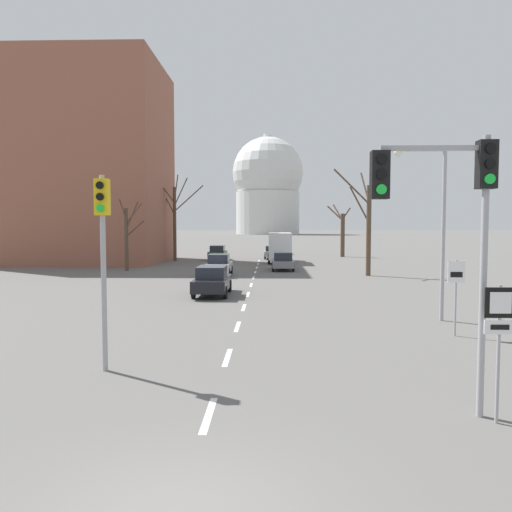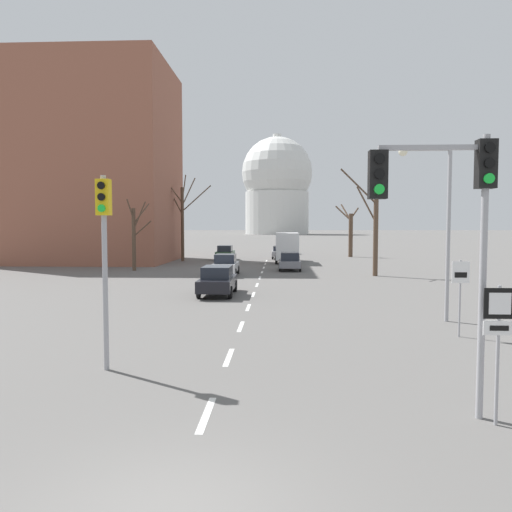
{
  "view_description": "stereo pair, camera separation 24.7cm",
  "coord_description": "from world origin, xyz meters",
  "views": [
    {
      "loc": [
        1.27,
        -6.34,
        3.92
      ],
      "look_at": [
        0.9,
        6.29,
        3.14
      ],
      "focal_mm": 35.0,
      "sensor_mm": 36.0,
      "label": 1
    },
    {
      "loc": [
        1.52,
        -6.33,
        3.92
      ],
      "look_at": [
        0.9,
        6.29,
        3.14
      ],
      "focal_mm": 35.0,
      "sensor_mm": 36.0,
      "label": 2
    }
  ],
  "objects": [
    {
      "name": "lane_stripe_0",
      "position": [
        0.0,
        3.72,
        0.0
      ],
      "size": [
        0.16,
        2.0,
        0.01
      ],
      "primitive_type": "cube",
      "color": "silver",
      "rests_on": "ground_plane"
    },
    {
      "name": "lane_stripe_1",
      "position": [
        0.0,
        8.22,
        0.0
      ],
      "size": [
        0.16,
        2.0,
        0.01
      ],
      "primitive_type": "cube",
      "color": "silver",
      "rests_on": "ground_plane"
    },
    {
      "name": "lane_stripe_2",
      "position": [
        0.0,
        12.72,
        0.0
      ],
      "size": [
        0.16,
        2.0,
        0.01
      ],
      "primitive_type": "cube",
      "color": "silver",
      "rests_on": "ground_plane"
    },
    {
      "name": "lane_stripe_3",
      "position": [
        0.0,
        17.22,
        0.0
      ],
      "size": [
        0.16,
        2.0,
        0.01
      ],
      "primitive_type": "cube",
      "color": "silver",
      "rests_on": "ground_plane"
    },
    {
      "name": "lane_stripe_4",
      "position": [
        0.0,
        21.72,
        0.0
      ],
      "size": [
        0.16,
        2.0,
        0.01
      ],
      "primitive_type": "cube",
      "color": "silver",
      "rests_on": "ground_plane"
    },
    {
      "name": "lane_stripe_5",
      "position": [
        0.0,
        26.22,
        0.0
      ],
      "size": [
        0.16,
        2.0,
        0.01
      ],
      "primitive_type": "cube",
      "color": "silver",
      "rests_on": "ground_plane"
    },
    {
      "name": "lane_stripe_6",
      "position": [
        0.0,
        30.72,
        0.0
      ],
      "size": [
        0.16,
        2.0,
        0.01
      ],
      "primitive_type": "cube",
      "color": "silver",
      "rests_on": "ground_plane"
    },
    {
      "name": "lane_stripe_7",
      "position": [
        0.0,
        35.22,
        0.0
      ],
      "size": [
        0.16,
        2.0,
        0.01
      ],
      "primitive_type": "cube",
      "color": "silver",
      "rests_on": "ground_plane"
    },
    {
      "name": "lane_stripe_8",
      "position": [
        0.0,
        39.72,
        0.0
      ],
      "size": [
        0.16,
        2.0,
        0.01
      ],
      "primitive_type": "cube",
      "color": "silver",
      "rests_on": "ground_plane"
    },
    {
      "name": "lane_stripe_9",
      "position": [
        0.0,
        44.22,
        0.0
      ],
      "size": [
        0.16,
        2.0,
        0.01
      ],
      "primitive_type": "cube",
      "color": "silver",
      "rests_on": "ground_plane"
    },
    {
      "name": "lane_stripe_10",
      "position": [
        0.0,
        48.72,
        0.0
      ],
      "size": [
        0.16,
        2.0,
        0.01
      ],
      "primitive_type": "cube",
      "color": "silver",
      "rests_on": "ground_plane"
    },
    {
      "name": "traffic_signal_near_right",
      "position": [
        4.86,
        3.8,
        4.34
      ],
      "size": [
        2.47,
        0.34,
        5.71
      ],
      "color": "#9E9EA3",
      "rests_on": "ground_plane"
    },
    {
      "name": "traffic_signal_near_left",
      "position": [
        -3.18,
        6.78,
        3.65
      ],
      "size": [
        0.36,
        0.34,
        5.24
      ],
      "color": "#9E9EA3",
      "rests_on": "ground_plane"
    },
    {
      "name": "route_sign_post",
      "position": [
        5.76,
        3.45,
        1.89
      ],
      "size": [
        0.6,
        0.08,
        2.76
      ],
      "color": "#9E9EA3",
      "rests_on": "ground_plane"
    },
    {
      "name": "speed_limit_sign",
      "position": [
        7.81,
        11.32,
        1.84
      ],
      "size": [
        0.6,
        0.08,
        2.71
      ],
      "color": "#9E9EA3",
      "rests_on": "ground_plane"
    },
    {
      "name": "street_lamp_right",
      "position": [
        7.89,
        14.19,
        4.42
      ],
      "size": [
        2.13,
        0.36,
        7.06
      ],
      "color": "#9E9EA3",
      "rests_on": "ground_plane"
    },
    {
      "name": "sedan_near_left",
      "position": [
        -4.66,
        49.42,
        0.85
      ],
      "size": [
        1.87,
        4.48,
        1.67
      ],
      "color": "#2D4C33",
      "rests_on": "ground_plane"
    },
    {
      "name": "sedan_near_right",
      "position": [
        2.35,
        37.1,
        0.79
      ],
      "size": [
        1.9,
        4.37,
        1.57
      ],
      "color": "slate",
      "rests_on": "ground_plane"
    },
    {
      "name": "sedan_mid_centre",
      "position": [
        2.56,
        62.29,
        0.81
      ],
      "size": [
        1.83,
        4.09,
        1.59
      ],
      "color": "navy",
      "rests_on": "ground_plane"
    },
    {
      "name": "sedan_far_left",
      "position": [
        1.42,
        52.27,
        0.77
      ],
      "size": [
        1.75,
        4.12,
        1.5
      ],
      "color": "#B7B7BC",
      "rests_on": "ground_plane"
    },
    {
      "name": "sedan_far_right",
      "position": [
        -2.73,
        32.22,
        0.85
      ],
      "size": [
        1.87,
        4.17,
        1.69
      ],
      "color": "silver",
      "rests_on": "ground_plane"
    },
    {
      "name": "sedan_distant_centre",
      "position": [
        -1.99,
        21.39,
        0.83
      ],
      "size": [
        1.89,
        4.6,
        1.64
      ],
      "color": "black",
      "rests_on": "ground_plane"
    },
    {
      "name": "delivery_truck",
      "position": [
        2.23,
        46.17,
        1.7
      ],
      "size": [
        2.44,
        7.2,
        3.14
      ],
      "color": "#333842",
      "rests_on": "ground_plane"
    },
    {
      "name": "bare_tree_left_near",
      "position": [
        -11.02,
        36.1,
        3.05
      ],
      "size": [
        2.09,
        3.21,
        6.14
      ],
      "color": "brown",
      "rests_on": "ground_plane"
    },
    {
      "name": "bare_tree_right_near",
      "position": [
        10.18,
        56.02,
        3.08
      ],
      "size": [
        2.82,
        2.13,
        6.63
      ],
      "color": "brown",
      "rests_on": "ground_plane"
    },
    {
      "name": "bare_tree_left_far",
      "position": [
        -9.12,
        47.89,
        4.75
      ],
      "size": [
        4.84,
        3.5,
        9.69
      ],
      "color": "brown",
      "rests_on": "ground_plane"
    },
    {
      "name": "bare_tree_right_far",
      "position": [
        8.76,
        32.61,
        3.94
      ],
      "size": [
        2.94,
        1.81,
        8.3
      ],
      "color": "brown",
      "rests_on": "ground_plane"
    },
    {
      "name": "capitol_dome",
      "position": [
        0.0,
        215.07,
        21.35
      ],
      "size": [
        31.03,
        31.03,
        43.83
      ],
      "color": "silver",
      "rests_on": "ground_plane"
    },
    {
      "name": "apartment_block_left",
      "position": [
        -19.27,
        46.77,
        10.42
      ],
      "size": [
        18.0,
        14.0,
        20.83
      ],
      "primitive_type": "cube",
      "color": "#935642",
      "rests_on": "ground_plane"
    }
  ]
}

